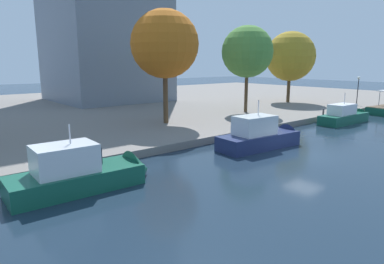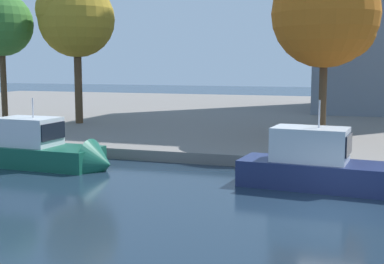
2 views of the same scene
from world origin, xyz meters
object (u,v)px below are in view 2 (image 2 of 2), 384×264
at_px(motor_yacht_1, 46,153).
at_px(motor_yacht_2, 333,171).
at_px(tree_2, 1,26).
at_px(tree_1, 328,17).
at_px(tree_4, 73,17).

distance_m(motor_yacht_1, motor_yacht_2, 15.13).
bearing_deg(motor_yacht_1, tree_2, 136.65).
distance_m(tree_1, tree_4, 20.85).
bearing_deg(tree_1, motor_yacht_1, -140.63).
xyz_separation_m(motor_yacht_2, tree_4, (-21.91, 14.73, 8.56)).
height_order(motor_yacht_1, tree_2, tree_2).
bearing_deg(motor_yacht_1, motor_yacht_2, 0.61).
bearing_deg(tree_1, tree_2, 177.42).
bearing_deg(motor_yacht_1, tree_4, 117.18).
bearing_deg(tree_2, motor_yacht_2, -25.06).
height_order(motor_yacht_1, tree_4, tree_4).
height_order(motor_yacht_1, motor_yacht_2, motor_yacht_2).
relative_size(motor_yacht_1, tree_1, 0.70).
xyz_separation_m(motor_yacht_1, motor_yacht_2, (15.13, -0.35, 0.05)).
bearing_deg(tree_2, tree_1, -2.58).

